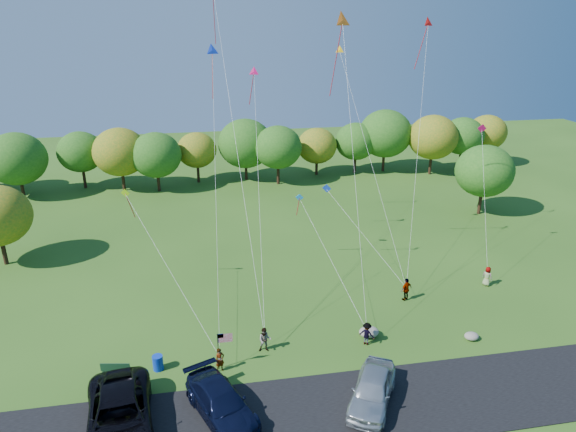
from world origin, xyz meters
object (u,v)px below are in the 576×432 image
Objects in this scene: flyer_d at (406,289)px; park_bench at (116,369)px; minivan_dark at (120,416)px; flyer_c at (367,334)px; flyer_e at (487,276)px; trash_barrel at (158,363)px; minivan_navy at (221,403)px; flyer_b at (265,340)px; flyer_a at (220,360)px; minivan_silver at (372,390)px.

flyer_d reaches higher than park_bench.
flyer_d is at bearing 20.35° from minivan_dark.
flyer_e is at bearing -117.83° from flyer_c.
flyer_c is 13.06m from trash_barrel.
park_bench is (-27.19, -6.25, -0.28)m from flyer_e.
flyer_b is (3.01, 5.26, -0.05)m from minivan_navy.
park_bench reaches higher than trash_barrel.
minivan_navy reaches higher than flyer_b.
flyer_e is at bearing 13.66° from trash_barrel.
flyer_b reaches higher than trash_barrel.
minivan_dark reaches higher than flyer_b.
trash_barrel is at bearing 104.74° from minivan_navy.
flyer_a is 0.86× the size of flyer_d.
minivan_navy is at bearing -110.91° from flyer_b.
flyer_d reaches higher than flyer_a.
minivan_dark reaches higher than minivan_silver.
minivan_dark reaches higher than flyer_c.
flyer_c reaches higher than park_bench.
minivan_dark is 4.42× the size of flyer_e.
minivan_dark is 4.52× the size of flyer_c.
flyer_e is 1.69× the size of trash_barrel.
flyer_a is at bearing -2.69° from flyer_d.
flyer_a is (-7.96, 4.24, -0.15)m from minivan_silver.
minivan_navy is 3.56× the size of flyer_e.
flyer_d is at bearing 11.44° from minivan_navy.
trash_barrel is at bearing -165.23° from flyer_b.
trash_barrel is (-17.69, -5.04, -0.42)m from flyer_d.
minivan_navy is 10.70m from flyer_c.
flyer_e is (21.15, 6.83, 0.02)m from flyer_a.
minivan_silver reaches higher than flyer_e.
minivan_dark is 4.53× the size of flyer_a.
flyer_b is (8.09, 5.49, -0.21)m from minivan_dark.
flyer_a is 0.97× the size of flyer_e.
minivan_dark is 4.70m from park_bench.
flyer_d is (14.18, 9.63, 0.01)m from minivan_navy.
flyer_c is at bearing 83.14° from flyer_e.
flyer_b is 11.99m from flyer_d.
flyer_e is (7.10, 0.99, -0.10)m from flyer_d.
park_bench is 2.40m from trash_barrel.
flyer_d is 18.40m from trash_barrel.
minivan_dark is at bearing -166.62° from flyer_a.
flyer_b is at bearing 32.31° from flyer_c.
flyer_c is (1.45, 5.30, -0.15)m from minivan_silver.
minivan_dark is at bearing -136.92° from flyer_b.
minivan_silver is 12.66m from trash_barrel.
flyer_d is at bearing -98.11° from flyer_c.
flyer_d reaches higher than minivan_navy.
flyer_d is at bearing 15.90° from trash_barrel.
flyer_e is (13.20, 11.07, -0.13)m from minivan_silver.
flyer_d is at bearing -1.70° from flyer_a.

